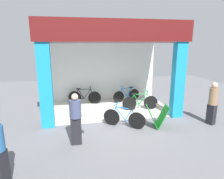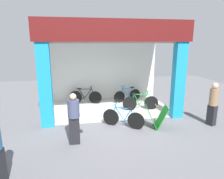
# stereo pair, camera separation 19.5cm
# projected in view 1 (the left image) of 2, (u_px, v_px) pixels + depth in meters

# --- Properties ---
(ground_plane) EXTENTS (19.67, 19.67, 0.00)m
(ground_plane) POSITION_uv_depth(u_px,v_px,m) (116.00, 121.00, 8.35)
(ground_plane) COLOR slate
(ground_plane) RESTS_ON ground
(shop_facade) EXTENTS (6.03, 3.61, 4.02)m
(shop_facade) POSITION_uv_depth(u_px,v_px,m) (108.00, 65.00, 9.44)
(shop_facade) COLOR beige
(shop_facade) RESTS_ON ground
(bicycle_inside_0) EXTENTS (1.72, 0.47, 0.94)m
(bicycle_inside_0) POSITION_uv_depth(u_px,v_px,m) (140.00, 102.00, 9.63)
(bicycle_inside_0) COLOR black
(bicycle_inside_0) RESTS_ON ground
(bicycle_inside_1) EXTENTS (1.58, 0.57, 0.90)m
(bicycle_inside_1) POSITION_uv_depth(u_px,v_px,m) (127.00, 95.00, 10.97)
(bicycle_inside_1) COLOR black
(bicycle_inside_1) RESTS_ON ground
(bicycle_inside_2) EXTENTS (1.68, 0.55, 0.95)m
(bicycle_inside_2) POSITION_uv_depth(u_px,v_px,m) (85.00, 97.00, 10.57)
(bicycle_inside_2) COLOR black
(bicycle_inside_2) RESTS_ON ground
(bicycle_parked_0) EXTENTS (1.42, 0.94, 0.92)m
(bicycle_parked_0) POSITION_uv_depth(u_px,v_px,m) (124.00, 118.00, 7.69)
(bicycle_parked_0) COLOR black
(bicycle_parked_0) RESTS_ON ground
(sandwich_board_sign) EXTENTS (0.91, 0.75, 0.86)m
(sandwich_board_sign) POSITION_uv_depth(u_px,v_px,m) (157.00, 117.00, 7.67)
(sandwich_board_sign) COLOR #197226
(sandwich_board_sign) RESTS_ON ground
(pedestrian_0) EXTENTS (0.60, 0.38, 1.67)m
(pedestrian_0) POSITION_uv_depth(u_px,v_px,m) (76.00, 118.00, 6.32)
(pedestrian_0) COLOR black
(pedestrian_0) RESTS_ON ground
(pedestrian_2) EXTENTS (0.42, 0.42, 1.70)m
(pedestrian_2) POSITION_uv_depth(u_px,v_px,m) (213.00, 103.00, 7.86)
(pedestrian_2) COLOR black
(pedestrian_2) RESTS_ON ground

